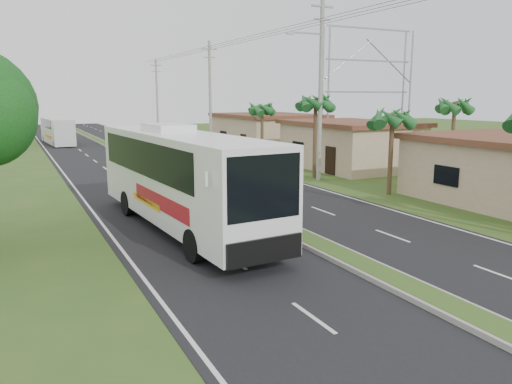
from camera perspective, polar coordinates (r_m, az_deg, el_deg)
name	(u,v)px	position (r m, az deg, el deg)	size (l,w,h in m)	color
ground	(417,294)	(15.24, 17.89, -11.09)	(180.00, 180.00, 0.00)	#31551F
road_asphalt	(189,185)	(32.13, -7.64, 0.81)	(14.00, 160.00, 0.02)	black
median_strip	(189,183)	(32.11, -7.65, 0.97)	(1.20, 160.00, 0.18)	gray
lane_edge_left	(79,194)	(30.70, -19.56, -0.22)	(0.12, 160.00, 0.01)	silver
lane_edge_right	(281,178)	(34.82, 2.85, 1.65)	(0.12, 160.00, 0.01)	silver
shop_mid	(349,144)	(40.22, 10.63, 5.38)	(7.60, 10.60, 3.67)	tan
shop_far	(267,132)	(52.05, 1.31, 6.85)	(8.60, 11.60, 3.82)	tan
palm_verge_b	(393,118)	(29.41, 15.34, 8.13)	(2.40, 2.40, 5.05)	#473321
palm_verge_c	(316,103)	(34.60, 6.84, 10.05)	(2.40, 2.40, 5.85)	#473321
palm_verge_d	(262,109)	(42.67, 0.70, 9.49)	(2.40, 2.40, 5.25)	#473321
palm_behind_shop	(455,106)	(37.23, 21.77, 9.12)	(2.40, 2.40, 5.65)	#473321
utility_pole_b	(320,86)	(33.59, 7.35, 11.95)	(3.20, 0.28, 12.00)	gray
utility_pole_c	(210,95)	(51.47, -5.26, 10.93)	(1.60, 0.28, 11.00)	gray
utility_pole_d	(157,98)	(70.49, -11.24, 10.53)	(1.60, 0.28, 10.50)	gray
billboard_lattice	(368,84)	(51.29, 12.68, 12.00)	(10.18, 1.18, 12.07)	gray
coach_bus_main	(180,173)	(21.15, -8.68, 2.18)	(3.74, 13.75, 4.40)	white
coach_bus_far	(57,130)	(63.80, -21.78, 6.63)	(2.97, 10.54, 3.03)	silver
motorcyclist	(233,190)	(25.04, -2.62, 0.22)	(1.73, 1.01, 2.48)	black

